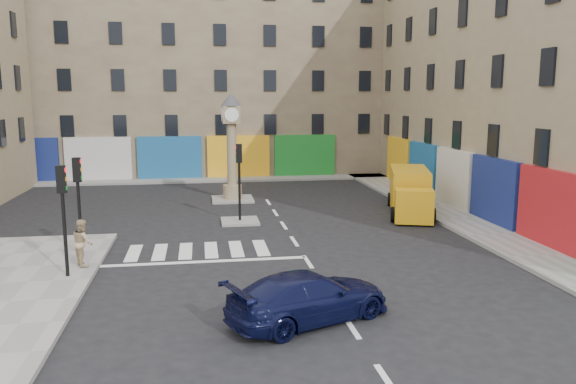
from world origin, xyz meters
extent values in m
plane|color=black|center=(0.00, 0.00, 0.00)|extent=(120.00, 120.00, 0.00)
cube|color=gray|center=(8.70, 10.00, 0.07)|extent=(2.60, 30.00, 0.15)
cube|color=gray|center=(-4.00, 22.20, 0.07)|extent=(32.00, 2.40, 0.15)
cube|color=gray|center=(-2.00, 8.00, 0.06)|extent=(1.80, 1.80, 0.12)
cube|color=gray|center=(-2.00, 14.00, 0.06)|extent=(2.40, 2.40, 0.12)
cube|color=#90825E|center=(15.00, 10.00, 8.00)|extent=(10.00, 30.00, 16.00)
cube|color=#847858|center=(-4.00, 28.00, 8.50)|extent=(32.00, 10.00, 17.00)
cylinder|color=black|center=(-8.30, 0.20, 1.55)|extent=(0.12, 0.12, 2.80)
cube|color=black|center=(-8.30, 0.20, 3.40)|extent=(0.28, 0.22, 0.90)
cylinder|color=black|center=(-8.30, 2.60, 1.55)|extent=(0.12, 0.12, 2.80)
cube|color=black|center=(-8.30, 2.60, 3.40)|extent=(0.28, 0.22, 0.90)
cylinder|color=black|center=(-2.00, 8.00, 1.52)|extent=(0.12, 0.12, 2.80)
cube|color=black|center=(-2.00, 8.00, 3.37)|extent=(0.28, 0.22, 0.90)
cylinder|color=#90825E|center=(-2.00, 14.00, 0.52)|extent=(1.10, 1.10, 0.80)
cylinder|color=#90825E|center=(-2.00, 14.00, 2.72)|extent=(0.56, 0.56, 3.60)
cube|color=#90825E|center=(-2.00, 14.00, 5.02)|extent=(1.00, 1.00, 1.00)
cylinder|color=white|center=(-2.00, 13.48, 5.02)|extent=(0.80, 0.06, 0.80)
cone|color=#333338|center=(-2.00, 14.00, 5.87)|extent=(1.20, 1.20, 0.70)
imported|color=black|center=(-1.02, -4.41, 0.68)|extent=(5.05, 3.59, 1.36)
cube|color=#E9A513|center=(7.16, 9.52, 1.17)|extent=(3.11, 4.86, 2.16)
cube|color=#E9A513|center=(6.18, 6.29, 0.89)|extent=(2.03, 1.60, 1.60)
cube|color=black|center=(6.16, 6.25, 1.27)|extent=(1.77, 1.27, 0.66)
cylinder|color=black|center=(5.39, 6.93, 0.38)|extent=(0.44, 0.79, 0.75)
cylinder|color=black|center=(7.19, 6.38, 0.38)|extent=(0.44, 0.79, 0.75)
cylinder|color=black|center=(6.60, 10.88, 0.38)|extent=(0.44, 0.79, 0.75)
cylinder|color=black|center=(8.39, 10.33, 0.38)|extent=(0.44, 0.79, 0.75)
imported|color=tan|center=(-8.00, 1.36, 0.98)|extent=(0.91, 1.00, 1.66)
camera|label=1|loc=(-3.86, -18.66, 6.04)|focal=35.00mm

